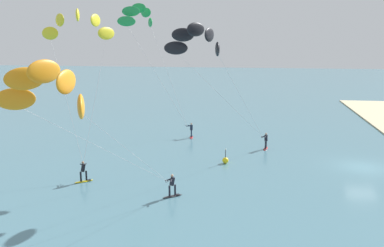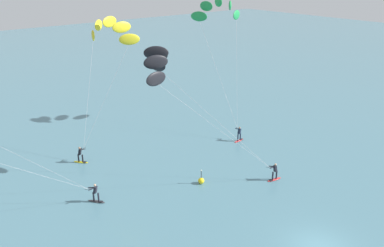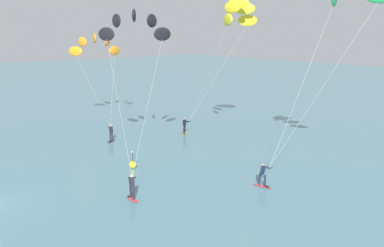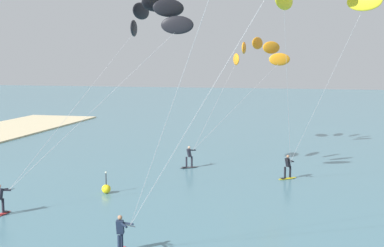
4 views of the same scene
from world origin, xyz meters
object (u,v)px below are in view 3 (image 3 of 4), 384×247
Objects in this scene: kitesurfer_downwind at (96,48)px; kitesurfer_mid_water at (236,16)px; marker_buoy at (133,165)px; kitesurfer_far_out at (134,30)px.

kitesurfer_mid_water is at bearing 18.61° from kitesurfer_downwind.
kitesurfer_mid_water is 17.93m from kitesurfer_downwind.
marker_buoy is at bearing -21.47° from kitesurfer_downwind.
kitesurfer_far_out is at bearing 139.85° from marker_buoy.
kitesurfer_far_out is 16.45m from kitesurfer_downwind.
kitesurfer_downwind is 21.11m from marker_buoy.
kitesurfer_far_out is 1.01× the size of kitesurfer_downwind.
kitesurfer_far_out is at bearing -17.77° from kitesurfer_downwind.
kitesurfer_mid_water is 10.74m from kitesurfer_far_out.
kitesurfer_far_out is at bearing -96.26° from kitesurfer_mid_water.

